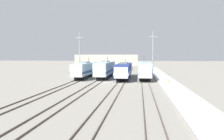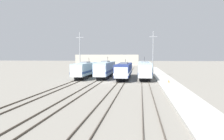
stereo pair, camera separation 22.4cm
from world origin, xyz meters
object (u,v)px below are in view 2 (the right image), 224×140
locomotive_far_right (144,70)px  locomotive_center_right (124,70)px  catenary_tower_left (80,53)px  catenary_tower_right (153,53)px  locomotive_center_left (105,69)px  traffic_cone (169,81)px  locomotive_far_left (85,70)px

locomotive_far_right → locomotive_center_right: bearing=-173.0°
locomotive_center_right → locomotive_far_right: locomotive_far_right is taller
catenary_tower_left → catenary_tower_right: bearing=0.0°
locomotive_center_left → locomotive_far_right: locomotive_far_right is taller
catenary_tower_left → traffic_cone: (21.81, -13.14, -5.65)m
locomotive_center_left → locomotive_far_right: 9.82m
locomotive_center_right → locomotive_far_right: bearing=7.0°
traffic_cone → catenary_tower_right: bearing=100.5°
locomotive_center_right → catenary_tower_right: size_ratio=1.55×
locomotive_center_right → locomotive_far_right: 4.92m
locomotive_center_right → catenary_tower_left: bearing=158.9°
locomotive_center_right → locomotive_center_left: bearing=161.9°
locomotive_center_left → catenary_tower_left: size_ratio=1.45×
locomotive_far_left → traffic_cone: (19.30, -8.90, -1.55)m
locomotive_center_left → locomotive_center_right: bearing=-18.1°
catenary_tower_right → traffic_cone: size_ratio=20.07×
locomotive_center_left → locomotive_far_left: bearing=-167.3°
catenary_tower_left → catenary_tower_right: 19.37m
locomotive_far_left → catenary_tower_right: 17.87m
locomotive_center_left → catenary_tower_left: bearing=157.0°
locomotive_far_right → traffic_cone: bearing=-62.7°
locomotive_far_right → catenary_tower_right: bearing=62.0°
traffic_cone → locomotive_center_right: bearing=138.6°
locomotive_far_left → locomotive_center_left: (4.89, 1.10, 0.10)m
locomotive_center_left → traffic_cone: (14.42, -10.00, -1.65)m
locomotive_far_right → locomotive_center_left: bearing=174.1°
catenary_tower_right → locomotive_far_left: bearing=-165.9°
traffic_cone → locomotive_center_left: bearing=145.3°
catenary_tower_right → traffic_cone: bearing=-79.5°
locomotive_center_right → locomotive_far_right: (4.89, 0.60, 0.15)m
locomotive_far_right → catenary_tower_left: bearing=166.4°
catenary_tower_right → traffic_cone: 14.51m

